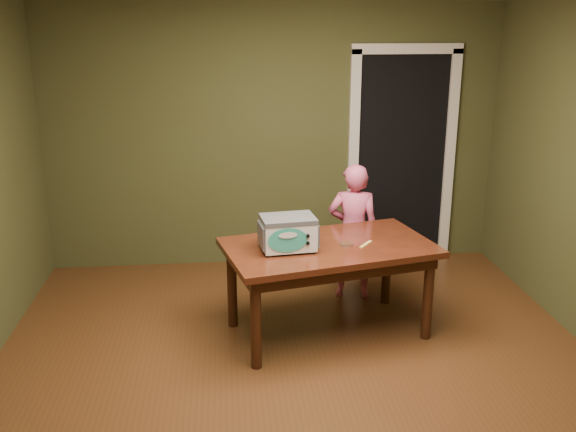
# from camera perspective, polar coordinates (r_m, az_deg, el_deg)

# --- Properties ---
(floor) EXTENTS (5.00, 5.00, 0.00)m
(floor) POSITION_cam_1_polar(r_m,az_deg,el_deg) (4.53, 1.46, -15.40)
(floor) COLOR #542F18
(floor) RESTS_ON ground
(room_shell) EXTENTS (4.52, 5.02, 2.61)m
(room_shell) POSITION_cam_1_polar(r_m,az_deg,el_deg) (3.88, 1.65, 6.30)
(room_shell) COLOR #404625
(room_shell) RESTS_ON ground
(doorway) EXTENTS (1.10, 0.66, 2.25)m
(doorway) POSITION_cam_1_polar(r_m,az_deg,el_deg) (6.94, 9.37, 5.53)
(doorway) COLOR black
(doorway) RESTS_ON ground
(dining_table) EXTENTS (1.76, 1.24, 0.75)m
(dining_table) POSITION_cam_1_polar(r_m,az_deg,el_deg) (5.04, 3.64, -3.62)
(dining_table) COLOR #3B1A0D
(dining_table) RESTS_ON floor
(toy_oven) EXTENTS (0.45, 0.33, 0.26)m
(toy_oven) POSITION_cam_1_polar(r_m,az_deg,el_deg) (4.84, 0.00, -1.44)
(toy_oven) COLOR #4C4F54
(toy_oven) RESTS_ON dining_table
(baking_pan) EXTENTS (0.10, 0.10, 0.02)m
(baking_pan) POSITION_cam_1_polar(r_m,az_deg,el_deg) (5.00, 5.19, -2.48)
(baking_pan) COLOR silver
(baking_pan) RESTS_ON dining_table
(spatula) EXTENTS (0.13, 0.16, 0.01)m
(spatula) POSITION_cam_1_polar(r_m,az_deg,el_deg) (5.03, 6.94, -2.50)
(spatula) COLOR #DAD05E
(spatula) RESTS_ON dining_table
(child) EXTENTS (0.50, 0.38, 1.23)m
(child) POSITION_cam_1_polar(r_m,az_deg,el_deg) (5.74, 5.80, -1.37)
(child) COLOR #D35781
(child) RESTS_ON floor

